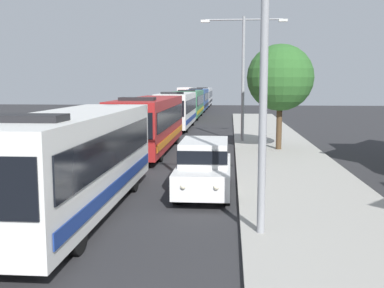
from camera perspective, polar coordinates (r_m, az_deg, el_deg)
The scene contains 11 objects.
bus_lead at distance 14.14m, azimuth -14.30°, elevation -1.73°, with size 2.58×10.65×3.21m.
bus_second_in_line at distance 26.56m, azimuth -5.23°, elevation 2.72°, with size 2.58×11.63×3.21m.
bus_middle at distance 39.84m, azimuth -1.88°, elevation 4.35°, with size 2.58×10.45×3.21m.
bus_fourth_in_line at distance 52.12m, azimuth -0.31°, elevation 5.11°, with size 2.58×11.94×3.21m.
bus_rear at distance 65.36m, azimuth 0.73°, elevation 5.60°, with size 2.58×12.24×3.21m.
bus_tail_end at distance 79.02m, azimuth 1.43°, elevation 5.94°, with size 2.58×12.26×3.21m.
white_suv at distance 16.35m, azimuth 1.53°, elevation -2.58°, with size 1.86×4.90×1.90m.
box_truck_oncoming at distance 81.00m, azimuth -0.84°, elevation 6.00°, with size 2.35×8.31×3.15m.
streetlamp_near at distance 11.53m, azimuth 9.00°, elevation 14.84°, with size 6.55×0.28×8.52m.
streetlamp_mid at distance 30.28m, azimuth 6.36°, elevation 9.62°, with size 5.49×0.28×7.97m.
roadside_tree at distance 26.63m, azimuth 10.86°, elevation 8.05°, with size 3.75×3.75×5.94m.
Camera 1 is at (3.30, -2.24, 3.91)m, focal length 43.12 mm.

